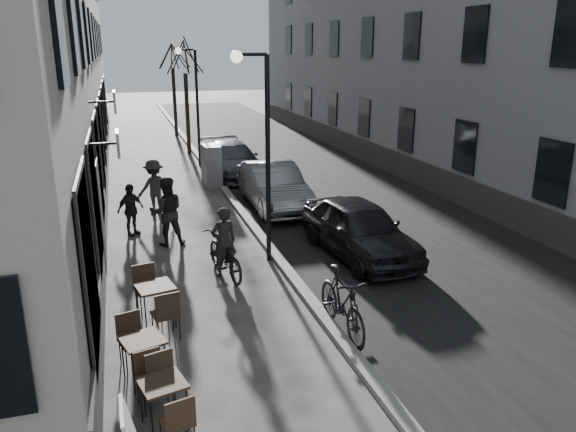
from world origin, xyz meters
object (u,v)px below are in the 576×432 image
tree_near (184,56)px  pedestrian_near (167,212)px  streetlamp_near (261,136)px  moped (342,303)px  bicycle (224,255)px  car_mid (274,186)px  car_near (359,229)px  bistro_set_b (144,356)px  streetlamp_far (193,94)px  pedestrian_far (131,210)px  bistro_set_a (164,400)px  pedestrian_mid (154,187)px  car_far (232,160)px  utility_cabinet (211,166)px  bistro_set_c (156,301)px  tree_far (172,54)px

tree_near → pedestrian_near: (-2.22, -13.13, -3.72)m
streetlamp_near → moped: size_ratio=2.49×
bicycle → car_mid: size_ratio=0.43×
moped → car_near: bearing=60.7°
streetlamp_near → car_near: bearing=-8.1°
tree_near → bistro_set_b: 20.29m
streetlamp_far → bicycle: (-1.07, -12.65, -2.65)m
tree_near → pedestrian_far: size_ratio=3.81×
tree_near → bistro_set_a: (-2.98, -20.83, -4.21)m
bicycle → pedestrian_mid: (-1.19, 5.64, 0.37)m
pedestrian_far → car_far: size_ratio=0.32×
utility_cabinet → car_near: (2.42, -8.38, -0.07)m
pedestrian_near → car_near: (4.62, -2.22, -0.22)m
car_far → pedestrian_mid: bearing=-130.4°
car_near → moped: 4.14m
bicycle → car_mid: bearing=-127.7°
pedestrian_mid → bistro_set_a: bearing=64.2°
bistro_set_c → car_near: bearing=11.9°
streetlamp_near → utility_cabinet: streetlamp_near is taller
bistro_set_c → car_far: car_far is taller
tree_near → car_near: (2.40, -15.35, -3.94)m
car_mid → moped: (-1.02, -8.52, -0.12)m
streetlamp_near → bicycle: bearing=-148.9°
tree_far → utility_cabinet: size_ratio=3.57×
bistro_set_c → pedestrian_near: bearing=69.9°
pedestrian_mid → streetlamp_far: bearing=-130.3°
car_mid → moped: size_ratio=2.19×
bistro_set_c → moped: 3.56m
car_mid → moped: 8.58m
bistro_set_c → car_near: 5.76m
bistro_set_b → moped: moped is taller
streetlamp_far → tree_far: (0.07, 9.00, 1.50)m
tree_near → car_far: 6.80m
streetlamp_near → moped: (0.52, -4.00, -2.55)m
pedestrian_near → car_mid: (3.69, 2.64, -0.20)m
tree_far → utility_cabinet: tree_far is taller
bistro_set_c → moped: bearing=-33.7°
pedestrian_near → pedestrian_far: 1.48m
streetlamp_near → bicycle: streetlamp_near is taller
bistro_set_a → bistro_set_b: bearing=85.5°
pedestrian_near → car_far: 8.41m
streetlamp_far → pedestrian_mid: bearing=-107.9°
pedestrian_mid → pedestrian_far: bearing=45.6°
tree_far → car_near: 21.84m
bistro_set_a → utility_cabinet: bearing=64.0°
streetlamp_far → pedestrian_mid: (-2.26, -7.01, -2.28)m
utility_cabinet → car_near: utility_cabinet is taller
bistro_set_b → streetlamp_far: bearing=63.7°
bistro_set_a → bistro_set_c: bearing=73.9°
bicycle → car_far: 10.49m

